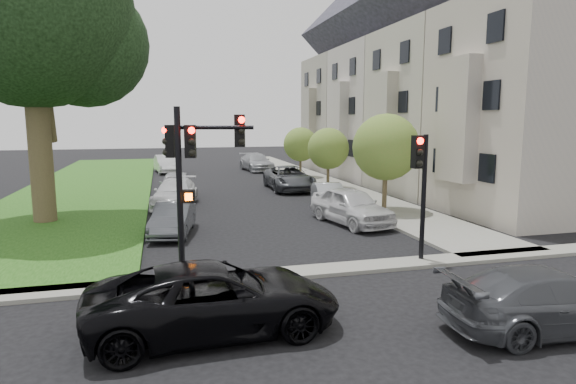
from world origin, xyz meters
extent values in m
plane|color=black|center=(0.00, 0.00, 0.00)|extent=(140.00, 140.00, 0.00)
cube|color=#1A4810|center=(-9.00, 24.00, 0.06)|extent=(8.00, 44.00, 0.12)
cube|color=gray|center=(6.75, 24.00, 0.06)|extent=(3.50, 44.00, 0.12)
cube|color=gray|center=(0.00, 2.00, 0.06)|extent=(60.00, 1.00, 0.12)
cube|color=#989693|center=(12.50, 8.00, 5.00)|extent=(7.00, 7.40, 10.00)
cube|color=#989693|center=(8.65, 8.00, 4.50)|extent=(0.70, 2.20, 5.50)
cube|color=black|center=(8.95, 8.00, 5.50)|extent=(0.08, 3.60, 6.00)
cube|color=gray|center=(12.50, 15.50, 5.00)|extent=(7.00, 7.40, 10.00)
cube|color=gray|center=(8.65, 15.50, 4.50)|extent=(0.70, 2.20, 5.50)
cube|color=black|center=(8.95, 15.50, 5.50)|extent=(0.08, 3.60, 6.00)
cube|color=#A1A09F|center=(12.50, 23.00, 5.00)|extent=(7.00, 7.40, 10.00)
cube|color=#25252B|center=(12.50, 23.00, 12.47)|extent=(7.00, 7.55, 7.00)
cube|color=#A1A09F|center=(8.65, 23.00, 4.50)|extent=(0.70, 2.20, 5.50)
cube|color=black|center=(8.95, 23.00, 5.50)|extent=(0.08, 3.60, 6.00)
cube|color=tan|center=(12.50, 30.50, 5.00)|extent=(7.00, 7.40, 10.00)
cube|color=#25252B|center=(12.50, 30.50, 12.47)|extent=(7.00, 7.55, 7.00)
cube|color=tan|center=(8.65, 30.50, 4.50)|extent=(0.70, 2.20, 5.50)
cube|color=black|center=(8.95, 30.50, 5.50)|extent=(0.08, 3.60, 6.00)
cylinder|color=#483E2A|center=(-9.27, 11.62, 3.48)|extent=(0.96, 0.96, 6.96)
sphere|color=black|center=(-9.27, 11.62, 9.14)|extent=(8.36, 8.36, 8.36)
sphere|color=black|center=(-7.35, 12.49, 7.84)|extent=(5.57, 5.57, 5.57)
cylinder|color=#483E2A|center=(6.20, 10.07, 1.15)|extent=(0.23, 0.23, 2.29)
sphere|color=olive|center=(6.20, 10.07, 3.21)|extent=(3.21, 3.21, 3.21)
cylinder|color=#483E2A|center=(6.20, 18.30, 0.96)|extent=(0.19, 0.19, 1.91)
sphere|color=olive|center=(6.20, 18.30, 2.67)|extent=(2.67, 2.67, 2.67)
cylinder|color=#483E2A|center=(6.20, 24.72, 0.94)|extent=(0.19, 0.19, 1.88)
sphere|color=olive|center=(6.20, 24.72, 2.64)|extent=(2.64, 2.64, 2.64)
cylinder|color=black|center=(-3.80, 2.20, 2.43)|extent=(0.20, 0.20, 4.85)
cylinder|color=black|center=(-2.77, 2.20, 4.29)|extent=(2.02, 0.60, 0.11)
cube|color=black|center=(-3.47, 2.20, 3.92)|extent=(0.33, 0.30, 0.89)
cube|color=black|center=(-2.12, 2.20, 4.20)|extent=(0.33, 0.30, 0.89)
cube|color=black|center=(-3.99, 2.43, 3.92)|extent=(0.30, 0.33, 0.89)
sphere|color=#FF0C05|center=(-3.47, 2.06, 4.22)|extent=(0.19, 0.19, 0.19)
sphere|color=black|center=(-3.47, 2.06, 3.62)|extent=(0.19, 0.19, 0.19)
cube|color=black|center=(-3.57, 2.20, 2.43)|extent=(0.37, 0.30, 0.35)
cube|color=#FF5905|center=(-3.57, 2.07, 2.43)|extent=(0.21, 0.03, 0.21)
cylinder|color=black|center=(3.66, 2.20, 2.03)|extent=(0.17, 0.17, 4.06)
cube|color=black|center=(3.39, 2.20, 3.52)|extent=(0.35, 0.31, 1.01)
sphere|color=#FF0C05|center=(3.39, 2.04, 3.86)|extent=(0.21, 0.21, 0.21)
imported|color=black|center=(-3.26, -1.25, 0.74)|extent=(5.45, 2.71, 1.48)
imported|color=#3F4247|center=(3.71, -3.01, 0.68)|extent=(4.81, 2.18, 1.37)
imported|color=silver|center=(3.66, 8.10, 0.80)|extent=(2.74, 4.94, 1.59)
imported|color=#999BA0|center=(3.99, 11.94, 0.64)|extent=(1.97, 4.04, 1.27)
imported|color=#3F4247|center=(3.73, 18.87, 0.77)|extent=(2.69, 5.60, 1.54)
imported|color=#999BA0|center=(3.97, 31.20, 0.76)|extent=(2.63, 5.44, 1.53)
imported|color=#3F4247|center=(-3.89, 8.07, 0.64)|extent=(2.04, 4.05, 1.28)
imported|color=silver|center=(-3.62, 14.54, 0.71)|extent=(2.84, 5.15, 1.41)
imported|color=#999BA0|center=(-3.48, 17.42, 0.76)|extent=(2.25, 4.63, 1.52)
imported|color=silver|center=(-3.88, 31.39, 0.76)|extent=(2.18, 4.79, 1.53)
camera|label=1|loc=(-4.24, -11.09, 4.49)|focal=30.00mm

